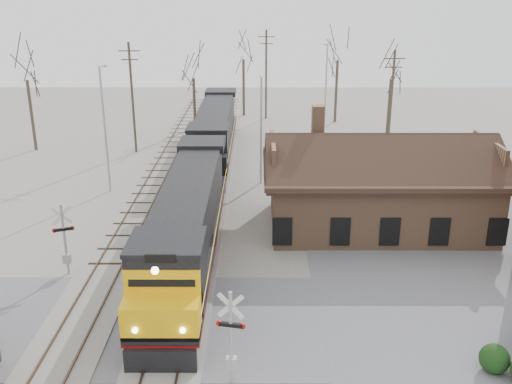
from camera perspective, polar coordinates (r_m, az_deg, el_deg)
ground at (r=28.32m, az=-8.19°, el=-12.81°), size 140.00×140.00×0.00m
road at (r=28.32m, az=-8.19°, el=-12.79°), size 60.00×9.00×0.03m
track_main at (r=41.65m, az=-5.37°, el=-1.64°), size 3.40×90.00×0.24m
track_siding at (r=42.32m, az=-11.45°, el=-1.61°), size 3.40×90.00×0.24m
depot at (r=38.67m, az=12.07°, el=-0.01°), size 15.20×9.31×7.90m
locomotive_lead at (r=32.76m, az=-6.88°, el=-3.07°), size 3.25×21.77×4.84m
locomotive_trailing at (r=53.68m, az=-4.14°, el=6.02°), size 3.25×21.77×4.58m
crossbuck_near at (r=23.31m, az=-2.50°, el=-14.71°), size 1.18×0.34×4.18m
crossbuck_far at (r=33.27m, az=-18.57°, el=-4.76°), size 1.13×0.50×4.16m
hedge_a at (r=26.56m, az=22.73°, el=-15.12°), size 1.25×1.25×1.25m
streetlight_a at (r=45.36m, az=-14.89°, el=6.64°), size 0.25×2.04×9.77m
streetlight_b at (r=45.98m, az=0.53°, el=6.75°), size 0.25×2.04×8.68m
streetlight_c at (r=61.31m, az=6.98°, el=10.40°), size 0.25×2.04×9.83m
utility_pole_a at (r=56.36m, az=-12.27°, el=9.34°), size 2.00×0.24×10.52m
utility_pole_b at (r=70.33m, az=1.02°, el=11.78°), size 2.00×0.24×10.64m
utility_pole_c at (r=56.97m, az=13.37°, el=8.98°), size 2.00×0.24×9.79m
tree_a at (r=59.69m, az=-22.07°, el=11.41°), size 4.61×4.61×11.30m
tree_b at (r=64.89m, az=-6.30°, el=12.07°), size 3.87×3.87×9.47m
tree_c at (r=71.88m, az=-1.27°, el=14.04°), size 4.68×4.68×11.46m
tree_d at (r=68.82m, az=8.21°, el=13.91°), size 4.88×4.88×11.96m
tree_e at (r=61.94m, az=13.44°, el=11.84°), size 4.19×4.19×10.26m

